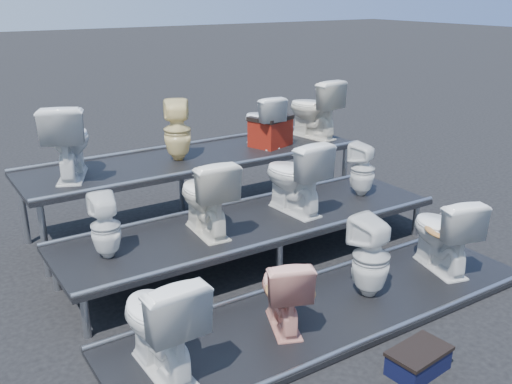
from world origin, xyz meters
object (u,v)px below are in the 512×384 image
toilet_1 (283,290)px  toilet_3 (443,232)px  toilet_2 (371,257)px  step_stool (418,362)px  toilet_0 (160,321)px  toilet_5 (206,196)px  toilet_11 (314,108)px  toilet_4 (105,226)px  toilet_6 (294,176)px  toilet_8 (68,141)px  toilet_10 (262,121)px  toilet_7 (363,169)px  red_crate (270,133)px  toilet_9 (177,130)px

toilet_1 → toilet_3: size_ratio=0.84×
toilet_2 → toilet_3: bearing=175.0°
toilet_3 → step_stool: (-1.42, -1.01, -0.38)m
toilet_0 → toilet_5: bearing=-131.2°
toilet_11 → toilet_4: bearing=12.5°
step_stool → toilet_6: bearing=71.7°
toilet_3 → toilet_6: bearing=-39.8°
toilet_8 → toilet_11: size_ratio=1.02×
toilet_10 → toilet_11: toilet_11 is taller
toilet_7 → red_crate: (-0.48, 1.24, 0.25)m
toilet_6 → toilet_7: bearing=176.4°
toilet_7 → toilet_9: bearing=-57.0°
toilet_4 → toilet_10: (2.55, 1.30, 0.43)m
toilet_7 → toilet_10: size_ratio=0.97×
toilet_11 → toilet_10: bearing=-8.5°
toilet_7 → red_crate: red_crate is taller
step_stool → toilet_7: bearing=50.8°
toilet_1 → toilet_8: bearing=-47.3°
toilet_3 → toilet_5: (-2.01, 1.30, 0.39)m
toilet_9 → toilet_8: bearing=23.0°
toilet_10 → step_stool: (-0.93, -3.61, -1.10)m
toilet_3 → toilet_11: bearing=-82.8°
toilet_10 → toilet_0: bearing=46.9°
toilet_1 → toilet_9: toilet_9 is taller
toilet_6 → toilet_11: toilet_11 is taller
toilet_0 → toilet_8: 2.72m
toilet_9 → toilet_1: bearing=106.6°
toilet_3 → toilet_8: bearing=-26.4°
toilet_3 → toilet_7: (0.09, 1.30, 0.31)m
toilet_4 → toilet_8: bearing=-87.0°
toilet_3 → toilet_0: bearing=14.9°
toilet_0 → step_stool: size_ratio=1.80×
toilet_1 → toilet_8: (-0.98, 2.60, 0.87)m
toilet_0 → step_stool: 2.00m
red_crate → toilet_10: bearing=126.8°
toilet_2 → toilet_8: (-1.98, 2.60, 0.82)m
toilet_0 → toilet_11: toilet_11 is taller
toilet_0 → red_crate: (2.70, 2.54, 0.55)m
toilet_5 → toilet_9: size_ratio=1.11×
toilet_1 → toilet_7: size_ratio=1.07×
toilet_3 → step_stool: size_ratio=1.73×
toilet_2 → red_crate: bearing=-108.0°
toilet_2 → toilet_5: (-1.03, 1.30, 0.41)m
toilet_0 → toilet_10: (2.61, 2.60, 0.71)m
toilet_7 → toilet_5: bearing=-20.7°
toilet_1 → step_stool: (0.56, -1.01, -0.32)m
toilet_3 → toilet_6: (-0.92, 1.30, 0.41)m
toilet_5 → toilet_11: size_ratio=0.99×
toilet_1 → toilet_5: size_ratio=0.86×
toilet_2 → toilet_10: (0.50, 2.60, 0.74)m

